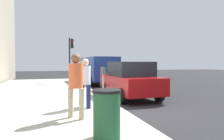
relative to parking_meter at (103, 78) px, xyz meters
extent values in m
plane|color=#232326|center=(-0.59, -0.51, -1.17)|extent=(80.00, 80.00, 0.00)
cube|color=#A8A59E|center=(-0.59, 2.49, -1.09)|extent=(28.00, 6.00, 0.15)
cylinder|color=gray|center=(0.00, 0.00, -0.44)|extent=(0.07, 0.07, 1.15)
cube|color=#383D42|center=(-0.10, 0.00, 0.26)|extent=(0.16, 0.11, 0.26)
cube|color=#383D42|center=(0.10, 0.00, 0.26)|extent=(0.16, 0.11, 0.26)
cube|color=#268C33|center=(-0.10, -0.06, 0.28)|extent=(0.10, 0.01, 0.10)
cube|color=#268C33|center=(0.10, -0.06, 0.28)|extent=(0.10, 0.01, 0.10)
cylinder|color=#191E4C|center=(-0.10, 0.79, -0.61)|extent=(0.15, 0.15, 0.81)
cylinder|color=#191E4C|center=(-0.44, 0.63, -0.61)|extent=(0.15, 0.15, 0.81)
cylinder|color=silver|center=(-0.27, 0.71, 0.12)|extent=(0.37, 0.37, 0.64)
sphere|color=tan|center=(-0.27, 0.71, 0.57)|extent=(0.25, 0.25, 0.25)
cylinder|color=tan|center=(-1.41, 1.32, -0.58)|extent=(0.15, 0.15, 0.86)
cylinder|color=tan|center=(-1.70, 1.05, -0.58)|extent=(0.15, 0.15, 0.86)
cylinder|color=#D85933|center=(-1.55, 1.18, 0.19)|extent=(0.40, 0.40, 0.68)
sphere|color=brown|center=(-1.55, 1.18, 0.67)|extent=(0.27, 0.27, 0.27)
cube|color=maroon|center=(2.09, -1.86, -0.46)|extent=(4.42, 1.89, 0.76)
cube|color=black|center=(1.89, -1.86, 0.26)|extent=(2.22, 1.72, 0.68)
cylinder|color=black|center=(3.52, -0.97, -0.84)|extent=(0.66, 0.23, 0.66)
cylinder|color=black|center=(3.53, -2.71, -0.84)|extent=(0.66, 0.23, 0.66)
cylinder|color=black|center=(0.66, -1.00, -0.84)|extent=(0.66, 0.23, 0.66)
cylinder|color=black|center=(0.67, -2.75, -0.84)|extent=(0.66, 0.23, 0.66)
cube|color=navy|center=(8.84, -1.86, 0.11)|extent=(5.26, 2.17, 1.80)
cylinder|color=black|center=(10.50, -0.85, -0.79)|extent=(0.77, 0.25, 0.76)
cylinder|color=black|center=(10.56, -2.75, -0.79)|extent=(0.77, 0.25, 0.76)
cylinder|color=black|center=(7.12, -0.96, -0.79)|extent=(0.77, 0.25, 0.76)
cylinder|color=black|center=(7.19, -2.86, -0.79)|extent=(0.77, 0.25, 0.76)
cylinder|color=black|center=(9.31, 0.41, 0.78)|extent=(0.12, 0.12, 3.60)
cube|color=black|center=(9.31, 0.21, 2.13)|extent=(0.24, 0.20, 0.76)
sphere|color=red|center=(9.31, 0.10, 2.37)|extent=(0.14, 0.14, 0.14)
sphere|color=orange|center=(9.31, 0.10, 2.13)|extent=(0.14, 0.14, 0.14)
sphere|color=green|center=(9.31, 0.10, 1.89)|extent=(0.14, 0.14, 0.14)
cylinder|color=#1E4C2D|center=(-3.24, 0.75, -0.54)|extent=(0.56, 0.56, 0.95)
cylinder|color=black|center=(-3.24, 0.75, -0.04)|extent=(0.59, 0.59, 0.06)
camera|label=1|loc=(-7.17, 1.84, 0.53)|focal=32.04mm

